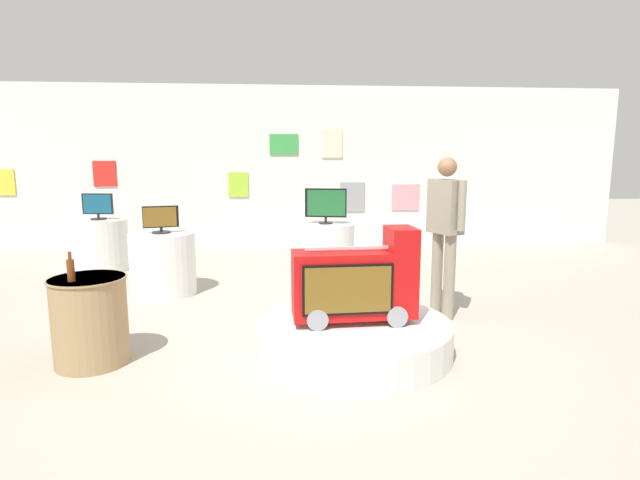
{
  "coord_description": "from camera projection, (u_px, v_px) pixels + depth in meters",
  "views": [
    {
      "loc": [
        -0.29,
        -4.62,
        1.72
      ],
      "look_at": [
        0.15,
        0.55,
        0.86
      ],
      "focal_mm": 28.34,
      "sensor_mm": 36.0,
      "label": 1
    }
  ],
  "objects": [
    {
      "name": "display_pedestal_center_rear",
      "position": [
        101.0,
        245.0,
        7.72
      ],
      "size": [
        0.82,
        0.82,
        0.78
      ],
      "primitive_type": "cylinder",
      "color": "silver",
      "rests_on": "ground"
    },
    {
      "name": "display_pedestal_left_rear",
      "position": [
        326.0,
        251.0,
        7.24
      ],
      "size": [
        0.82,
        0.82,
        0.78
      ],
      "primitive_type": "cylinder",
      "color": "silver",
      "rests_on": "ground"
    },
    {
      "name": "side_table_round",
      "position": [
        90.0,
        320.0,
        4.21
      ],
      "size": [
        0.62,
        0.62,
        0.74
      ],
      "color": "#9E7F56",
      "rests_on": "ground"
    },
    {
      "name": "bottle_on_side_table",
      "position": [
        71.0,
        269.0,
        4.01
      ],
      "size": [
        0.06,
        0.06,
        0.24
      ],
      "color": "brown",
      "rests_on": "side_table_round"
    },
    {
      "name": "tv_on_center_rear",
      "position": [
        98.0,
        206.0,
        7.61
      ],
      "size": [
        0.47,
        0.23,
        0.4
      ],
      "color": "black",
      "rests_on": "display_pedestal_center_rear"
    },
    {
      "name": "novelty_firetruck_tv",
      "position": [
        356.0,
        284.0,
        4.39
      ],
      "size": [
        1.08,
        0.46,
        0.83
      ],
      "color": "gray",
      "rests_on": "main_display_pedestal"
    },
    {
      "name": "shopper_browsing_near_truck",
      "position": [
        445.0,
        225.0,
        5.35
      ],
      "size": [
        0.33,
        0.52,
        1.72
      ],
      "color": "gray",
      "rests_on": "ground"
    },
    {
      "name": "display_pedestal_right_rear",
      "position": [
        163.0,
        264.0,
        6.36
      ],
      "size": [
        0.81,
        0.81,
        0.78
      ],
      "primitive_type": "cylinder",
      "color": "silver",
      "rests_on": "ground"
    },
    {
      "name": "ground_plane",
      "position": [
        309.0,
        338.0,
        4.85
      ],
      "size": [
        30.0,
        30.0,
        0.0
      ],
      "primitive_type": "plane",
      "color": "#A8A091"
    },
    {
      "name": "tv_on_left_rear",
      "position": [
        326.0,
        204.0,
        7.12
      ],
      "size": [
        0.58,
        0.2,
        0.5
      ],
      "color": "black",
      "rests_on": "display_pedestal_left_rear"
    },
    {
      "name": "back_wall_display",
      "position": [
        292.0,
        168.0,
        9.49
      ],
      "size": [
        12.65,
        0.13,
        3.02
      ],
      "color": "silver",
      "rests_on": "ground"
    },
    {
      "name": "tv_on_right_rear",
      "position": [
        161.0,
        219.0,
        6.26
      ],
      "size": [
        0.43,
        0.22,
        0.34
      ],
      "color": "black",
      "rests_on": "display_pedestal_right_rear"
    },
    {
      "name": "main_display_pedestal",
      "position": [
        353.0,
        337.0,
        4.47
      ],
      "size": [
        1.73,
        1.73,
        0.29
      ],
      "primitive_type": "cylinder",
      "color": "silver",
      "rests_on": "ground"
    }
  ]
}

